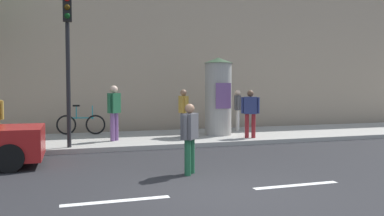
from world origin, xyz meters
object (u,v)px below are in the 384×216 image
Objects in this scene: pedestrian_in_red_top at (190,133)px; pedestrian_tallest at (238,106)px; traffic_light at (68,46)px; bicycle_leaning at (81,124)px; pedestrian_with_backpack at (250,110)px; pedestrian_in_dark_shirt at (183,109)px; pedestrian_near_pole at (114,108)px; poster_column at (218,96)px.

pedestrian_tallest is at bearing 57.50° from pedestrian_in_red_top.
traffic_light is 4.09m from bicycle_leaning.
pedestrian_with_backpack is at bearing 4.14° from traffic_light.
pedestrian_near_pole reaches higher than pedestrian_in_dark_shirt.
traffic_light reaches higher than pedestrian_in_red_top.
bicycle_leaning is at bearing 106.21° from pedestrian_in_red_top.
traffic_light is at bearing -97.94° from bicycle_leaning.
pedestrian_with_backpack is (3.48, 4.12, 0.21)m from pedestrian_in_red_top.
pedestrian_with_backpack is 0.91× the size of pedestrian_near_pole.
pedestrian_in_red_top is 7.58m from pedestrian_tallest.
pedestrian_in_dark_shirt is 0.93× the size of pedestrian_near_pole.
pedestrian_near_pole is at bearing 171.50° from pedestrian_with_backpack.
pedestrian_in_red_top is (2.44, -3.69, -2.16)m from traffic_light.
traffic_light is 2.65× the size of pedestrian_with_backpack.
bicycle_leaning is (-4.76, 1.61, -1.03)m from poster_column.
traffic_light is 2.61× the size of pedestrian_in_dark_shirt.
pedestrian_in_red_top is 5.31m from pedestrian_in_dark_shirt.
poster_column reaches higher than pedestrian_tallest.
pedestrian_near_pole reaches higher than bicycle_leaning.
pedestrian_with_backpack is (5.93, 0.43, -1.95)m from traffic_light.
poster_column is at bearing -18.72° from bicycle_leaning.
pedestrian_in_dark_shirt is 3.87m from bicycle_leaning.
pedestrian_near_pole is (1.41, 1.10, -1.86)m from traffic_light.
pedestrian_with_backpack is 0.99× the size of pedestrian_in_dark_shirt.
pedestrian_in_dark_shirt is 2.95m from pedestrian_tallest.
poster_column is 1.78m from pedestrian_tallest.
traffic_light reaches higher than pedestrian_in_dark_shirt.
pedestrian_in_dark_shirt is (3.84, 1.43, -1.95)m from traffic_light.
pedestrian_with_backpack is at bearing -104.48° from pedestrian_tallest.
pedestrian_in_red_top is 0.93× the size of pedestrian_in_dark_shirt.
pedestrian_with_backpack reaches higher than bicycle_leaning.
pedestrian_in_red_top is (-2.76, -5.27, -0.67)m from poster_column.
pedestrian_with_backpack is 1.00× the size of pedestrian_tallest.
traffic_light is 2.82× the size of pedestrian_in_red_top.
poster_column is 1.43m from pedestrian_with_backpack.
pedestrian_tallest reaches higher than bicycle_leaning.
traffic_light is at bearing -157.54° from pedestrian_tallest.
pedestrian_tallest is at bearing 22.46° from traffic_light.
pedestrian_near_pole is (-5.10, -1.59, 0.08)m from pedestrian_tallest.
pedestrian_tallest is at bearing 40.52° from poster_column.
pedestrian_tallest is (4.07, 6.39, 0.22)m from pedestrian_in_red_top.
pedestrian_near_pole is at bearing -65.15° from bicycle_leaning.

